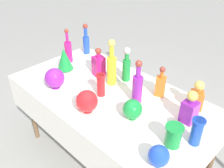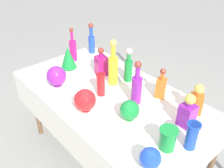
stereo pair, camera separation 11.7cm
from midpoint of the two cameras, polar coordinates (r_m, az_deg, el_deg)
ground_plane at (r=2.53m, az=1.39°, el=-16.65°), size 40.00×40.00×0.00m
display_table at (r=2.03m, az=0.91°, el=-4.26°), size 1.75×0.91×0.76m
tall_bottle_0 at (r=2.49m, az=-7.57°, el=7.99°), size 0.07×0.07×0.34m
tall_bottle_1 at (r=2.13m, az=5.35°, el=3.94°), size 0.07×0.07×0.31m
tall_bottle_2 at (r=1.86m, az=7.45°, el=-0.70°), size 0.08×0.08×0.35m
tall_bottle_3 at (r=2.64m, az=-3.41°, el=9.85°), size 0.07×0.07×0.32m
tall_bottle_4 at (r=2.07m, az=1.87°, el=3.95°), size 0.08×0.08×0.40m
square_decanter_0 at (r=1.89m, az=20.48°, el=-3.48°), size 0.13×0.13×0.23m
square_decanter_1 at (r=2.22m, az=-0.98°, el=4.54°), size 0.11×0.11×0.27m
square_decanter_2 at (r=1.98m, az=12.84°, el=-0.51°), size 0.10×0.10×0.25m
square_decanter_3 at (r=1.75m, az=18.77°, el=-6.08°), size 0.10×0.10×0.25m
slender_vase_0 at (r=1.60m, az=19.87°, el=-10.96°), size 0.08×0.08×0.19m
slender_vase_1 at (r=1.95m, az=-0.86°, el=0.00°), size 0.08×0.08×0.19m
slender_vase_2 at (r=1.57m, az=14.79°, el=-11.89°), size 0.11×0.11×0.15m
fluted_vase_0 at (r=2.35m, az=-8.58°, el=6.02°), size 0.15×0.15×0.22m
round_bowl_0 at (r=1.46m, az=11.09°, el=-16.39°), size 0.12×0.12×0.13m
round_bowl_1 at (r=2.12m, az=-11.05°, el=1.79°), size 0.17×0.17×0.17m
round_bowl_2 at (r=1.80m, az=-4.34°, el=-3.72°), size 0.16×0.16×0.17m
round_bowl_3 at (r=1.74m, az=5.98°, el=-5.98°), size 0.14×0.14×0.15m
price_tag_left at (r=2.02m, az=-12.94°, el=-2.41°), size 0.06×0.02×0.05m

